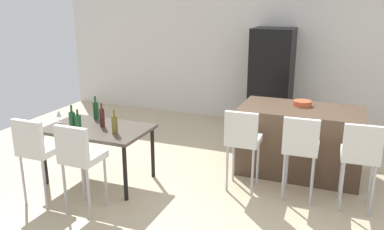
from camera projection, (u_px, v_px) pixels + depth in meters
name	position (u px, v px, depth m)	size (l,w,h in m)	color
ground_plane	(266.00, 188.00, 5.12)	(10.00, 10.00, 0.00)	#C6B28E
back_wall	(303.00, 49.00, 7.30)	(10.00, 0.12, 2.90)	silver
kitchen_island	(299.00, 140.00, 5.48)	(1.62, 0.90, 0.92)	#4C3828
bar_chair_left	(243.00, 138.00, 4.88)	(0.41, 0.41, 1.05)	silver
bar_chair_middle	(301.00, 145.00, 4.63)	(0.41, 0.41, 1.05)	silver
bar_chair_right	(360.00, 153.00, 4.40)	(0.42, 0.42, 1.05)	silver
dining_table	(98.00, 133.00, 5.15)	(1.32, 0.83, 0.74)	#4C4238
dining_chair_near	(36.00, 147.00, 4.56)	(0.40, 0.40, 1.05)	silver
dining_chair_far	(79.00, 155.00, 4.35)	(0.40, 0.40, 1.05)	silver
wine_bottle_right	(72.00, 121.00, 4.97)	(0.08, 0.08, 0.33)	#194723
wine_bottle_inner	(115.00, 124.00, 4.86)	(0.07, 0.07, 0.31)	brown
wine_bottle_left	(96.00, 110.00, 5.47)	(0.08, 0.08, 0.32)	#194723
wine_bottle_middle	(102.00, 117.00, 5.13)	(0.06, 0.06, 0.31)	#471E19
wine_bottle_corner	(78.00, 123.00, 4.91)	(0.08, 0.08, 0.29)	#194723
wine_glass_far	(59.00, 114.00, 5.30)	(0.07, 0.07, 0.17)	silver
refrigerator	(271.00, 80.00, 7.22)	(0.72, 0.68, 1.84)	black
fruit_bowl	(302.00, 103.00, 5.46)	(0.24, 0.24, 0.07)	#C6512D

